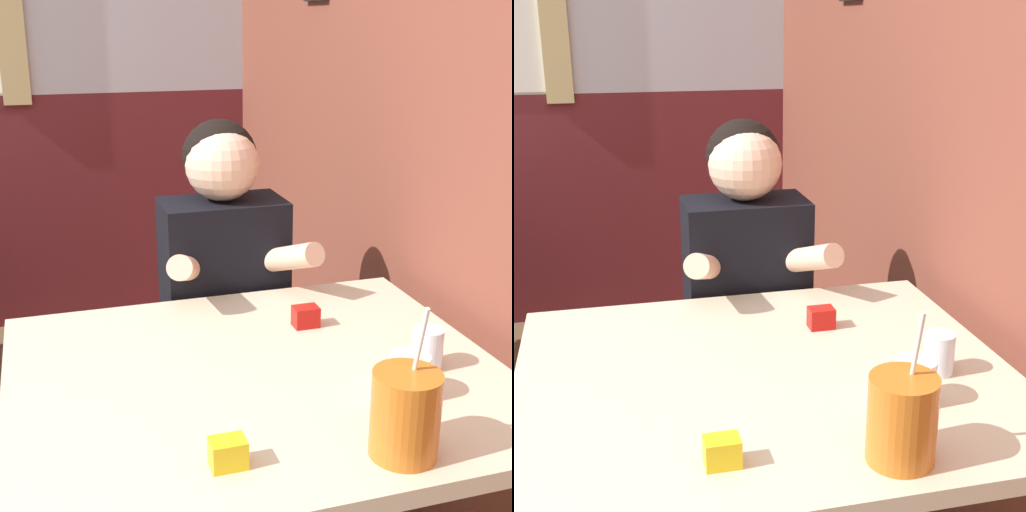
{
  "view_description": "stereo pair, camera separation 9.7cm",
  "coord_description": "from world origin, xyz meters",
  "views": [
    {
      "loc": [
        0.22,
        -0.96,
        1.42
      ],
      "look_at": [
        0.67,
        0.49,
        0.92
      ],
      "focal_mm": 50.0,
      "sensor_mm": 36.0,
      "label": 1
    },
    {
      "loc": [
        0.32,
        -0.99,
        1.42
      ],
      "look_at": [
        0.67,
        0.49,
        0.92
      ],
      "focal_mm": 50.0,
      "sensor_mm": 36.0,
      "label": 2
    }
  ],
  "objects": [
    {
      "name": "brick_wall_right",
      "position": [
        1.23,
        1.22,
        1.35
      ],
      "size": [
        0.08,
        4.44,
        2.7
      ],
      "color": "brown",
      "rests_on": "ground_plane"
    },
    {
      "name": "back_wall",
      "position": [
        -0.01,
        2.47,
        1.36
      ],
      "size": [
        5.4,
        0.09,
        2.7
      ],
      "color": "silver",
      "rests_on": "ground_plane"
    },
    {
      "name": "main_table",
      "position": [
        0.62,
        0.31,
        0.66
      ],
      "size": [
        1.03,
        0.89,
        0.72
      ],
      "color": "beige",
      "rests_on": "ground_plane"
    },
    {
      "name": "person_seated",
      "position": [
        0.69,
        0.88,
        0.62
      ],
      "size": [
        0.42,
        0.4,
        1.17
      ],
      "color": "black",
      "rests_on": "ground_plane"
    },
    {
      "name": "cocktail_pitcher",
      "position": [
        0.77,
        -0.04,
        0.8
      ],
      "size": [
        0.12,
        0.12,
        0.27
      ],
      "color": "#C6661E",
      "rests_on": "main_table"
    },
    {
      "name": "glass_near_pitcher",
      "position": [
        0.97,
        0.23,
        0.77
      ],
      "size": [
        0.07,
        0.07,
        0.09
      ],
      "color": "silver",
      "rests_on": "main_table"
    },
    {
      "name": "glass_center",
      "position": [
        0.87,
        0.13,
        0.77
      ],
      "size": [
        0.08,
        0.08,
        0.09
      ],
      "color": "silver",
      "rests_on": "main_table"
    },
    {
      "name": "condiment_ketchup",
      "position": [
        0.8,
        0.5,
        0.75
      ],
      "size": [
        0.06,
        0.04,
        0.05
      ],
      "color": "#B7140F",
      "rests_on": "main_table"
    },
    {
      "name": "condiment_mustard",
      "position": [
        0.47,
        0.01,
        0.75
      ],
      "size": [
        0.06,
        0.04,
        0.05
      ],
      "color": "yellow",
      "rests_on": "main_table"
    }
  ]
}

